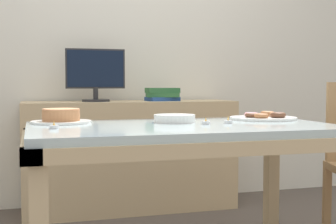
% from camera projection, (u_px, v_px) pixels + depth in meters
% --- Properties ---
extents(wall_back, '(8.00, 0.10, 2.60)m').
position_uv_depth(wall_back, '(122.00, 37.00, 3.69)').
color(wall_back, silver).
rests_on(wall_back, ground).
extents(dining_table, '(1.48, 0.85, 0.74)m').
position_uv_depth(dining_table, '(183.00, 145.00, 2.24)').
color(dining_table, silver).
rests_on(dining_table, ground).
extents(sideboard, '(1.54, 0.44, 0.80)m').
position_uv_depth(sideboard, '(130.00, 155.00, 3.46)').
color(sideboard, '#D1B284').
rests_on(sideboard, ground).
extents(computer_monitor, '(0.42, 0.20, 0.38)m').
position_uv_depth(computer_monitor, '(96.00, 75.00, 3.35)').
color(computer_monitor, '#262628').
rests_on(computer_monitor, sideboard).
extents(book_stack, '(0.26, 0.20, 0.10)m').
position_uv_depth(book_stack, '(162.00, 94.00, 3.50)').
color(book_stack, '#23478C').
rests_on(book_stack, sideboard).
extents(cake_chocolate_round, '(0.30, 0.30, 0.07)m').
position_uv_depth(cake_chocolate_round, '(61.00, 117.00, 2.32)').
color(cake_chocolate_round, white).
rests_on(cake_chocolate_round, dining_table).
extents(pastry_platter, '(0.37, 0.37, 0.04)m').
position_uv_depth(pastry_platter, '(264.00, 117.00, 2.57)').
color(pastry_platter, white).
rests_on(pastry_platter, dining_table).
extents(plate_stack, '(0.21, 0.21, 0.04)m').
position_uv_depth(plate_stack, '(174.00, 118.00, 2.37)').
color(plate_stack, white).
rests_on(plate_stack, dining_table).
extents(tealight_centre, '(0.04, 0.04, 0.04)m').
position_uv_depth(tealight_centre, '(54.00, 127.00, 2.03)').
color(tealight_centre, silver).
rests_on(tealight_centre, dining_table).
extents(tealight_near_front, '(0.04, 0.04, 0.04)m').
position_uv_depth(tealight_near_front, '(229.00, 121.00, 2.30)').
color(tealight_near_front, silver).
rests_on(tealight_near_front, dining_table).
extents(tealight_right_edge, '(0.04, 0.04, 0.04)m').
position_uv_depth(tealight_right_edge, '(206.00, 122.00, 2.25)').
color(tealight_right_edge, silver).
rests_on(tealight_right_edge, dining_table).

